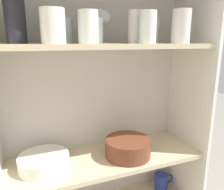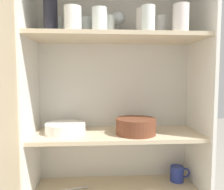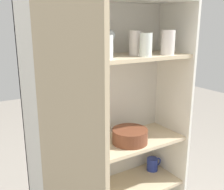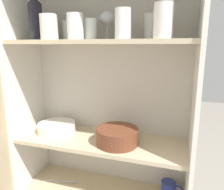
{
  "view_description": "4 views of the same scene",
  "coord_description": "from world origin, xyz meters",
  "px_view_note": "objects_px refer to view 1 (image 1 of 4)",
  "views": [
    {
      "loc": [
        -0.31,
        -0.72,
        1.21
      ],
      "look_at": [
        0.04,
        0.18,
        0.97
      ],
      "focal_mm": 35.0,
      "sensor_mm": 36.0,
      "label": 1
    },
    {
      "loc": [
        -0.1,
        -1.0,
        0.98
      ],
      "look_at": [
        -0.02,
        0.2,
        0.89
      ],
      "focal_mm": 35.0,
      "sensor_mm": 36.0,
      "label": 2
    },
    {
      "loc": [
        -0.74,
        -1.04,
        1.36
      ],
      "look_at": [
        -0.02,
        0.13,
        0.99
      ],
      "focal_mm": 42.0,
      "sensor_mm": 36.0,
      "label": 3
    },
    {
      "loc": [
        0.39,
        -0.86,
        1.17
      ],
      "look_at": [
        0.05,
        0.2,
        0.92
      ],
      "focal_mm": 35.0,
      "sensor_mm": 36.0,
      "label": 4
    }
  ],
  "objects_px": {
    "plate_stack_white": "(44,161)",
    "coffee_mug_primary": "(162,181)",
    "wine_bottle": "(14,11)",
    "mixing_bowl_large": "(128,147)"
  },
  "relations": [
    {
      "from": "wine_bottle",
      "to": "mixing_bowl_large",
      "type": "height_order",
      "value": "wine_bottle"
    },
    {
      "from": "plate_stack_white",
      "to": "coffee_mug_primary",
      "type": "relative_size",
      "value": 1.84
    },
    {
      "from": "wine_bottle",
      "to": "plate_stack_white",
      "type": "height_order",
      "value": "wine_bottle"
    },
    {
      "from": "wine_bottle",
      "to": "coffee_mug_primary",
      "type": "xyz_separation_m",
      "value": [
        0.69,
        0.09,
        -0.88
      ]
    },
    {
      "from": "wine_bottle",
      "to": "plate_stack_white",
      "type": "xyz_separation_m",
      "value": [
        0.06,
        0.05,
        -0.59
      ]
    },
    {
      "from": "plate_stack_white",
      "to": "mixing_bowl_large",
      "type": "bearing_deg",
      "value": -6.51
    },
    {
      "from": "wine_bottle",
      "to": "coffee_mug_primary",
      "type": "bearing_deg",
      "value": 7.55
    },
    {
      "from": "plate_stack_white",
      "to": "coffee_mug_primary",
      "type": "bearing_deg",
      "value": 4.14
    },
    {
      "from": "wine_bottle",
      "to": "coffee_mug_primary",
      "type": "distance_m",
      "value": 1.13
    },
    {
      "from": "mixing_bowl_large",
      "to": "coffee_mug_primary",
      "type": "bearing_deg",
      "value": 18.59
    }
  ]
}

